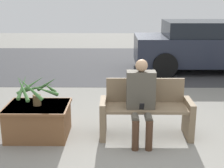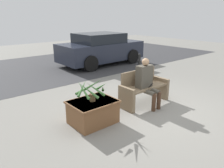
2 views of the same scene
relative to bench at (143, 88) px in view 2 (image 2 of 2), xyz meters
name	(u,v)px [view 2 (image 2 of 2)]	position (x,y,z in m)	size (l,w,h in m)	color
ground_plane	(153,110)	(-0.14, -0.48, -0.42)	(30.00, 30.00, 0.00)	gray
road_surface	(47,67)	(-0.14, 5.70, -0.41)	(20.00, 6.00, 0.01)	#38383A
bench	(143,88)	(0.00, 0.00, 0.00)	(1.43, 0.52, 0.89)	#7A664C
person_seated	(146,80)	(-0.09, -0.17, 0.28)	(0.43, 0.59, 1.25)	#4C473D
planter_box	(93,111)	(-1.69, -0.06, -0.14)	(0.98, 0.77, 0.51)	brown
potted_plant	(92,90)	(-1.70, -0.04, 0.35)	(0.69, 0.69, 0.51)	brown
parked_car	(101,49)	(2.10, 4.60, 0.32)	(3.99, 1.98, 1.46)	#232838
bollard_post	(139,62)	(2.44, 2.42, -0.02)	(0.11, 0.11, 0.75)	black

